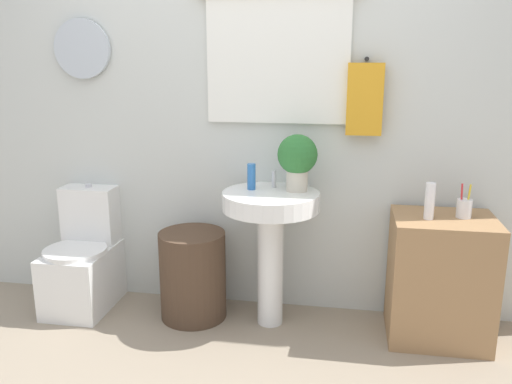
% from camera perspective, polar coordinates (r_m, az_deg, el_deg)
% --- Properties ---
extents(back_wall, '(4.40, 0.18, 2.60)m').
position_cam_1_polar(back_wall, '(3.19, -0.32, 10.22)').
color(back_wall, silver).
rests_on(back_wall, ground_plane).
extents(toilet, '(0.38, 0.51, 0.76)m').
position_cam_1_polar(toilet, '(3.52, -18.08, -7.22)').
color(toilet, white).
rests_on(toilet, ground_plane).
extents(laundry_hamper, '(0.40, 0.40, 0.54)m').
position_cam_1_polar(laundry_hamper, '(3.23, -6.84, -8.90)').
color(laundry_hamper, '#4C3828').
rests_on(laundry_hamper, ground_plane).
extents(pedestal_sink, '(0.55, 0.55, 0.80)m').
position_cam_1_polar(pedestal_sink, '(3.01, 1.59, -3.49)').
color(pedestal_sink, white).
rests_on(pedestal_sink, ground_plane).
extents(faucet, '(0.03, 0.03, 0.10)m').
position_cam_1_polar(faucet, '(3.06, 1.95, 1.42)').
color(faucet, silver).
rests_on(faucet, pedestal_sink).
extents(wooden_cabinet, '(0.54, 0.44, 0.70)m').
position_cam_1_polar(wooden_cabinet, '(3.12, 19.26, -8.81)').
color(wooden_cabinet, '#9E754C').
rests_on(wooden_cabinet, ground_plane).
extents(soap_bottle, '(0.05, 0.05, 0.15)m').
position_cam_1_polar(soap_bottle, '(3.01, -0.50, 1.67)').
color(soap_bottle, '#2D6BB7').
rests_on(soap_bottle, pedestal_sink).
extents(potted_plant, '(0.23, 0.23, 0.32)m').
position_cam_1_polar(potted_plant, '(2.96, 4.50, 3.70)').
color(potted_plant, beige).
rests_on(potted_plant, pedestal_sink).
extents(lotion_bottle, '(0.05, 0.05, 0.20)m').
position_cam_1_polar(lotion_bottle, '(2.93, 18.28, -0.94)').
color(lotion_bottle, white).
rests_on(lotion_bottle, wooden_cabinet).
extents(toothbrush_cup, '(0.08, 0.08, 0.19)m').
position_cam_1_polar(toothbrush_cup, '(3.03, 21.59, -1.62)').
color(toothbrush_cup, silver).
rests_on(toothbrush_cup, wooden_cabinet).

